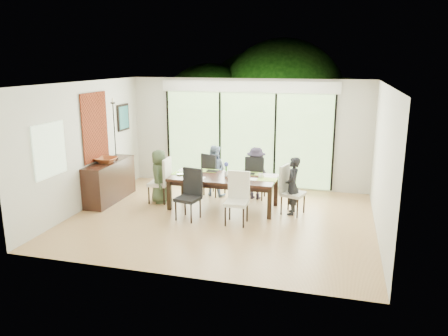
% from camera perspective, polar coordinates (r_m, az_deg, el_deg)
% --- Properties ---
extents(floor, '(6.00, 5.00, 0.01)m').
position_cam_1_polar(floor, '(8.91, -0.42, -6.66)').
color(floor, '#97673C').
rests_on(floor, ground).
extents(ceiling, '(6.00, 5.00, 0.01)m').
position_cam_1_polar(ceiling, '(8.35, -0.45, 11.03)').
color(ceiling, white).
rests_on(ceiling, wall_back).
extents(wall_back, '(6.00, 0.02, 2.70)m').
position_cam_1_polar(wall_back, '(10.92, 3.09, 4.54)').
color(wall_back, beige).
rests_on(wall_back, floor).
extents(wall_front, '(6.00, 0.02, 2.70)m').
position_cam_1_polar(wall_front, '(6.22, -6.63, -2.78)').
color(wall_front, beige).
rests_on(wall_front, floor).
extents(wall_left, '(0.02, 5.00, 2.70)m').
position_cam_1_polar(wall_left, '(9.75, -17.76, 2.76)').
color(wall_left, silver).
rests_on(wall_left, floor).
extents(wall_right, '(0.02, 5.00, 2.70)m').
position_cam_1_polar(wall_right, '(8.27, 20.11, 0.65)').
color(wall_right, silver).
rests_on(wall_right, floor).
extents(glass_doors, '(4.20, 0.02, 2.30)m').
position_cam_1_polar(glass_doors, '(10.91, 3.04, 3.73)').
color(glass_doors, '#598C3F').
rests_on(glass_doors, wall_back).
extents(blinds_header, '(4.40, 0.06, 0.28)m').
position_cam_1_polar(blinds_header, '(10.75, 3.12, 10.56)').
color(blinds_header, white).
rests_on(blinds_header, wall_back).
extents(mullion_a, '(0.05, 0.04, 2.30)m').
position_cam_1_polar(mullion_a, '(11.51, -7.27, 4.18)').
color(mullion_a, black).
rests_on(mullion_a, wall_back).
extents(mullion_b, '(0.05, 0.04, 2.30)m').
position_cam_1_polar(mullion_b, '(11.06, -0.53, 3.89)').
color(mullion_b, black).
rests_on(mullion_b, wall_back).
extents(mullion_c, '(0.05, 0.04, 2.30)m').
position_cam_1_polar(mullion_c, '(10.78, 6.67, 3.53)').
color(mullion_c, black).
rests_on(mullion_c, wall_back).
extents(mullion_d, '(0.05, 0.04, 2.30)m').
position_cam_1_polar(mullion_d, '(10.67, 14.14, 3.10)').
color(mullion_d, black).
rests_on(mullion_d, wall_back).
extents(side_window, '(0.02, 0.90, 1.00)m').
position_cam_1_polar(side_window, '(8.74, -21.81, 2.19)').
color(side_window, '#8CAD7F').
rests_on(side_window, wall_left).
extents(deck, '(6.00, 1.80, 0.10)m').
position_cam_1_polar(deck, '(12.07, 3.89, -1.36)').
color(deck, brown).
rests_on(deck, ground).
extents(rail_top, '(6.00, 0.08, 0.06)m').
position_cam_1_polar(rail_top, '(12.70, 4.64, 2.17)').
color(rail_top, brown).
rests_on(rail_top, deck).
extents(foliage_left, '(3.20, 3.20, 3.20)m').
position_cam_1_polar(foliage_left, '(13.94, -1.87, 6.96)').
color(foliage_left, '#14380F').
rests_on(foliage_left, ground).
extents(foliage_mid, '(4.00, 4.00, 4.00)m').
position_cam_1_polar(foliage_mid, '(14.02, 7.58, 8.37)').
color(foliage_mid, '#14380F').
rests_on(foliage_mid, ground).
extents(foliage_right, '(2.80, 2.80, 2.80)m').
position_cam_1_polar(foliage_right, '(13.17, 14.84, 5.31)').
color(foliage_right, '#14380F').
rests_on(foliage_right, ground).
extents(foliage_far, '(3.60, 3.60, 3.60)m').
position_cam_1_polar(foliage_far, '(14.88, 4.06, 8.08)').
color(foliage_far, '#14380F').
rests_on(foliage_far, ground).
extents(table_top, '(2.25, 1.03, 0.06)m').
position_cam_1_polar(table_top, '(9.35, -0.09, -1.28)').
color(table_top, black).
rests_on(table_top, floor).
extents(table_apron, '(2.06, 0.84, 0.09)m').
position_cam_1_polar(table_apron, '(9.38, -0.09, -1.78)').
color(table_apron, black).
rests_on(table_apron, floor).
extents(table_leg_fl, '(0.08, 0.08, 0.65)m').
position_cam_1_polar(table_leg_fl, '(9.40, -7.16, -3.55)').
color(table_leg_fl, black).
rests_on(table_leg_fl, floor).
extents(table_leg_fr, '(0.08, 0.08, 0.65)m').
position_cam_1_polar(table_leg_fr, '(8.84, 5.98, -4.65)').
color(table_leg_fr, black).
rests_on(table_leg_fr, floor).
extents(table_leg_bl, '(0.08, 0.08, 0.65)m').
position_cam_1_polar(table_leg_bl, '(10.16, -5.34, -2.16)').
color(table_leg_bl, black).
rests_on(table_leg_bl, floor).
extents(table_leg_br, '(0.08, 0.08, 0.65)m').
position_cam_1_polar(table_leg_br, '(9.65, 6.80, -3.07)').
color(table_leg_br, black).
rests_on(table_leg_br, floor).
extents(chair_left_end, '(0.45, 0.45, 1.03)m').
position_cam_1_polar(chair_left_end, '(9.88, -8.52, -1.56)').
color(chair_left_end, silver).
rests_on(chair_left_end, floor).
extents(chair_right_end, '(0.54, 0.54, 1.03)m').
position_cam_1_polar(chair_right_end, '(9.14, 9.04, -2.87)').
color(chair_right_end, beige).
rests_on(chair_right_end, floor).
extents(chair_far_left, '(0.56, 0.56, 1.03)m').
position_cam_1_polar(chair_far_left, '(10.30, -1.27, -0.77)').
color(chair_far_left, black).
rests_on(chair_far_left, floor).
extents(chair_far_right, '(0.43, 0.43, 1.03)m').
position_cam_1_polar(chair_far_right, '(10.08, 4.20, -1.14)').
color(chair_far_right, black).
rests_on(chair_far_right, floor).
extents(chair_near_left, '(0.51, 0.51, 1.03)m').
position_cam_1_polar(chair_near_left, '(8.75, -4.75, -3.50)').
color(chair_near_left, black).
rests_on(chair_near_left, floor).
extents(chair_near_right, '(0.44, 0.44, 1.03)m').
position_cam_1_polar(chair_near_right, '(8.47, 1.64, -4.04)').
color(chair_near_right, white).
rests_on(chair_near_right, floor).
extents(person_left_end, '(0.46, 0.63, 1.21)m').
position_cam_1_polar(person_left_end, '(9.85, -8.43, -1.07)').
color(person_left_end, '#405136').
rests_on(person_left_end, floor).
extents(person_right_end, '(0.36, 0.57, 1.21)m').
position_cam_1_polar(person_right_end, '(9.11, 8.94, -2.32)').
color(person_right_end, black).
rests_on(person_right_end, floor).
extents(person_far_left, '(0.62, 0.45, 1.21)m').
position_cam_1_polar(person_far_left, '(10.26, -1.30, -0.31)').
color(person_far_left, '#7B90B2').
rests_on(person_far_left, floor).
extents(person_far_right, '(0.61, 0.43, 1.21)m').
position_cam_1_polar(person_far_right, '(10.03, 4.19, -0.68)').
color(person_far_right, '#262030').
rests_on(person_far_right, floor).
extents(placemat_left, '(0.41, 0.30, 0.01)m').
position_cam_1_polar(placemat_left, '(9.63, -5.55, -0.71)').
color(placemat_left, '#80BA42').
rests_on(placemat_left, table_top).
extents(placemat_right, '(0.41, 0.30, 0.01)m').
position_cam_1_polar(placemat_right, '(9.15, 5.67, -1.49)').
color(placemat_right, '#9ABC43').
rests_on(placemat_right, table_top).
extents(placemat_far_l, '(0.41, 0.30, 0.01)m').
position_cam_1_polar(placemat_far_l, '(9.84, -2.01, -0.34)').
color(placemat_far_l, '#93C747').
rests_on(placemat_far_l, table_top).
extents(placemat_far_r, '(0.41, 0.30, 0.01)m').
position_cam_1_polar(placemat_far_r, '(9.60, 3.71, -0.72)').
color(placemat_far_r, olive).
rests_on(placemat_far_r, table_top).
extents(placemat_paper, '(0.41, 0.30, 0.01)m').
position_cam_1_polar(placemat_paper, '(9.22, -3.88, -1.33)').
color(placemat_paper, white).
rests_on(placemat_paper, table_top).
extents(tablet_far_l, '(0.24, 0.17, 0.01)m').
position_cam_1_polar(tablet_far_l, '(9.76, -1.53, -0.40)').
color(tablet_far_l, black).
rests_on(tablet_far_l, table_top).
extents(tablet_far_r, '(0.22, 0.16, 0.01)m').
position_cam_1_polar(tablet_far_r, '(9.56, 3.36, -0.73)').
color(tablet_far_r, black).
rests_on(tablet_far_r, table_top).
extents(papers, '(0.28, 0.21, 0.00)m').
position_cam_1_polar(papers, '(9.15, 4.07, -1.47)').
color(papers, white).
rests_on(papers, table_top).
extents(platter_base, '(0.24, 0.24, 0.02)m').
position_cam_1_polar(platter_base, '(9.22, -3.88, -1.25)').
color(platter_base, white).
rests_on(platter_base, table_top).
extents(platter_snacks, '(0.19, 0.19, 0.01)m').
position_cam_1_polar(platter_snacks, '(9.22, -3.88, -1.15)').
color(platter_snacks, orange).
rests_on(platter_snacks, table_top).
extents(vase, '(0.07, 0.07, 0.11)m').
position_cam_1_polar(vase, '(9.37, 0.29, -0.73)').
color(vase, silver).
rests_on(vase, table_top).
extents(hyacinth_stems, '(0.04, 0.04, 0.15)m').
position_cam_1_polar(hyacinth_stems, '(9.34, 0.29, -0.06)').
color(hyacinth_stems, '#337226').
rests_on(hyacinth_stems, table_top).
extents(hyacinth_blooms, '(0.10, 0.10, 0.10)m').
position_cam_1_polar(hyacinth_blooms, '(9.32, 0.29, 0.50)').
color(hyacinth_blooms, '#5157CB').
rests_on(hyacinth_blooms, table_top).
extents(laptop, '(0.37, 0.34, 0.02)m').
position_cam_1_polar(laptop, '(9.50, -5.20, -0.84)').
color(laptop, silver).
rests_on(laptop, table_top).
extents(cup_a, '(0.15, 0.15, 0.09)m').
position_cam_1_polar(cup_a, '(9.67, -3.86, -0.35)').
color(cup_a, white).
rests_on(cup_a, table_top).
extents(cup_b, '(0.13, 0.13, 0.09)m').
position_cam_1_polar(cup_b, '(9.20, 0.65, -1.07)').
color(cup_b, white).
rests_on(cup_b, table_top).
extents(cup_c, '(0.14, 0.14, 0.09)m').
position_cam_1_polar(cup_c, '(9.26, 4.86, -1.02)').
color(cup_c, white).
rests_on(cup_c, table_top).
extents(book, '(0.17, 0.22, 0.02)m').
position_cam_1_polar(book, '(9.33, 1.47, -1.09)').
color(book, white).
rests_on(book, table_top).
extents(sideboard, '(0.45, 1.61, 0.91)m').
position_cam_1_polar(sideboard, '(10.25, -14.70, -1.67)').
color(sideboard, black).
rests_on(sideboard, floor).
extents(bowl, '(0.48, 0.48, 0.12)m').
position_cam_1_polar(bowl, '(10.04, -15.15, 1.00)').
color(bowl, brown).
rests_on(bowl, sideboard).
extents(candlestick_base, '(0.10, 0.10, 0.04)m').
position_cam_1_polar(candlestick_base, '(10.43, -13.92, 1.34)').
color(candlestick_base, black).
rests_on(candlestick_base, sideboard).
extents(candlestick_shaft, '(0.02, 0.02, 1.26)m').
position_cam_1_polar(candlestick_shaft, '(10.31, -14.12, 4.78)').
color(candlestick_shaft, black).
rests_on(candlestick_shaft, sideboard).
extents(candlestick_pan, '(0.10, 0.10, 0.03)m').
position_cam_1_polar(candlestick_pan, '(10.24, -14.33, 8.23)').
color(candlestick_pan, black).
rests_on(candlestick_pan, sideboard).
extents(candle, '(0.04, 0.04, 0.10)m').
position_cam_1_polar(candle, '(10.23, -14.35, 8.57)').
color(candle, silver).
rests_on(candle, sideboard).
extents(tapestry, '(0.02, 1.00, 1.50)m').
position_cam_1_polar(tapestry, '(10.01, -16.49, 5.16)').
color(tapestry, maroon).
rests_on(tapestry, wall_left).
extents(art_frame, '(0.03, 0.55, 0.65)m').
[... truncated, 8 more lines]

